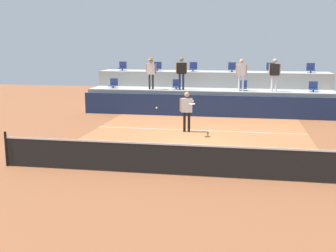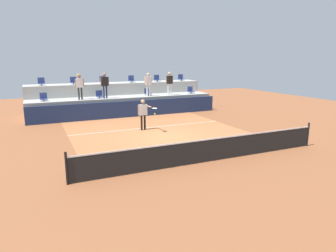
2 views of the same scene
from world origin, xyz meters
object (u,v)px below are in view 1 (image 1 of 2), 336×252
object	(u,v)px
stadium_chair_lower_left	(177,85)
spectator_in_grey	(241,72)
stadium_chair_upper_far_left	(123,67)
stadium_chair_upper_mid_right	(232,68)
stadium_chair_upper_left	(158,67)
stadium_chair_lower_right	(243,86)
stadium_chair_upper_far_right	(311,69)
stadium_chair_upper_right	(271,68)
tennis_player	(187,108)
stadium_chair_lower_far_left	(114,84)
stadium_chair_lower_far_right	(313,87)
tennis_ball	(157,108)
stadium_chair_upper_mid_left	(193,67)
spectator_in_white	(275,72)
spectator_with_hat	(151,70)
spectator_leaning_on_rail	(181,70)

from	to	relation	value
stadium_chair_lower_left	spectator_in_grey	world-z (taller)	spectator_in_grey
stadium_chair_upper_far_left	stadium_chair_upper_mid_right	distance (m)	6.41
stadium_chair_upper_left	stadium_chair_upper_far_left	bearing A→B (deg)	180.00
stadium_chair_lower_right	stadium_chair_upper_far_right	size ratio (longest dim) A/B	1.00
stadium_chair_upper_right	tennis_player	world-z (taller)	stadium_chair_upper_right
stadium_chair_lower_far_left	stadium_chair_upper_left	xyz separation A→B (m)	(2.12, 1.80, 0.85)
stadium_chair_lower_far_right	tennis_player	size ratio (longest dim) A/B	0.31
stadium_chair_lower_right	stadium_chair_lower_far_right	bearing A→B (deg)	0.00
stadium_chair_lower_left	stadium_chair_upper_far_right	distance (m)	7.42
stadium_chair_upper_far_left	tennis_ball	xyz separation A→B (m)	(4.20, -10.25, -0.82)
stadium_chair_lower_far_left	stadium_chair_lower_right	world-z (taller)	same
stadium_chair_lower_right	stadium_chair_upper_mid_left	bearing A→B (deg)	147.67
stadium_chair_upper_mid_right	tennis_player	world-z (taller)	stadium_chair_upper_mid_right
stadium_chair_upper_far_left	spectator_in_white	size ratio (longest dim) A/B	0.31
stadium_chair_lower_far_right	stadium_chair_upper_mid_right	bearing A→B (deg)	156.78
stadium_chair_upper_left	stadium_chair_upper_mid_right	size ratio (longest dim) A/B	1.00
stadium_chair_lower_right	stadium_chair_upper_left	bearing A→B (deg)	159.96
tennis_player	spectator_in_grey	world-z (taller)	spectator_in_grey
stadium_chair_upper_far_right	stadium_chair_upper_mid_right	bearing A→B (deg)	180.00
stadium_chair_lower_right	stadium_chair_upper_mid_left	size ratio (longest dim) A/B	1.00
spectator_in_grey	spectator_in_white	xyz separation A→B (m)	(1.66, -0.00, 0.02)
stadium_chair_upper_left	spectator_in_grey	distance (m)	5.32
stadium_chair_upper_far_left	spectator_with_hat	bearing A→B (deg)	-44.60
stadium_chair_upper_far_right	tennis_ball	xyz separation A→B (m)	(-6.48, -10.25, -0.82)
stadium_chair_upper_mid_left	spectator_with_hat	xyz separation A→B (m)	(-1.99, -2.18, -0.05)
stadium_chair_upper_right	stadium_chair_lower_left	bearing A→B (deg)	-160.21
stadium_chair_upper_mid_right	spectator_leaning_on_rail	bearing A→B (deg)	-139.54
stadium_chair_upper_right	stadium_chair_upper_mid_left	bearing A→B (deg)	180.00
stadium_chair_lower_far_right	stadium_chair_upper_right	world-z (taller)	stadium_chair_upper_right
stadium_chair_upper_mid_left	tennis_ball	world-z (taller)	stadium_chair_upper_mid_left
stadium_chair_lower_far_left	stadium_chair_upper_far_right	size ratio (longest dim) A/B	1.00
stadium_chair_upper_mid_right	spectator_in_grey	xyz separation A→B (m)	(0.55, -2.18, -0.08)
stadium_chair_upper_far_left	spectator_in_white	xyz separation A→B (m)	(8.62, -2.18, -0.05)
stadium_chair_lower_far_right	stadium_chair_upper_right	distance (m)	2.88
stadium_chair_upper_far_left	stadium_chair_upper_left	bearing A→B (deg)	0.00
stadium_chair_lower_far_left	stadium_chair_upper_left	bearing A→B (deg)	40.31
stadium_chair_lower_far_right	spectator_in_grey	world-z (taller)	spectator_in_grey
stadium_chair_lower_left	spectator_in_white	size ratio (longest dim) A/B	0.31
stadium_chair_upper_far_left	stadium_chair_upper_left	world-z (taller)	same
stadium_chair_lower_left	tennis_ball	distance (m)	8.47
stadium_chair_upper_mid_left	stadium_chair_upper_far_left	bearing A→B (deg)	180.00
stadium_chair_upper_right	spectator_with_hat	world-z (taller)	spectator_with_hat
stadium_chair_lower_left	stadium_chair_lower_right	distance (m)	3.52
stadium_chair_upper_mid_right	stadium_chair_upper_far_right	world-z (taller)	same
stadium_chair_upper_left	tennis_player	xyz separation A→B (m)	(2.71, -7.03, -1.27)
stadium_chair_lower_left	spectator_leaning_on_rail	size ratio (longest dim) A/B	0.30
spectator_leaning_on_rail	spectator_in_white	distance (m)	4.77
stadium_chair_lower_right	stadium_chair_lower_far_right	xyz separation A→B (m)	(3.56, 0.00, 0.00)
stadium_chair_upper_left	stadium_chair_upper_right	size ratio (longest dim) A/B	1.00
stadium_chair_lower_right	spectator_in_white	xyz separation A→B (m)	(1.57, -0.38, 0.80)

